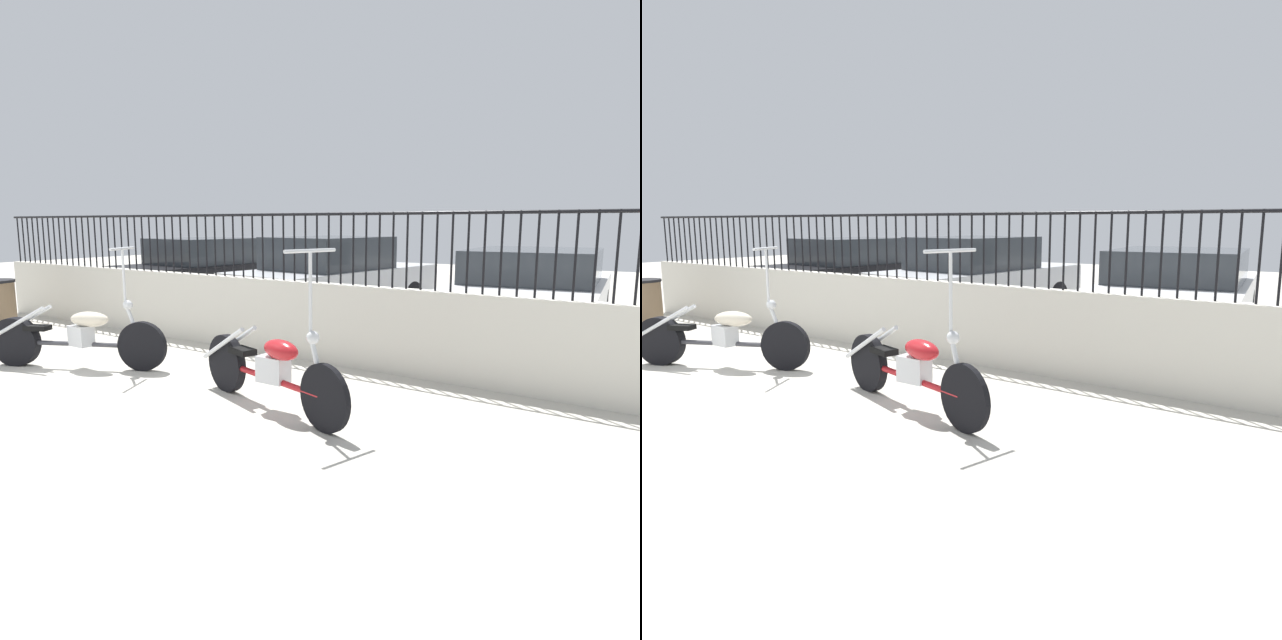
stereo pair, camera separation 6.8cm
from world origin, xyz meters
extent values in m
plane|color=#B7B2A5|center=(0.00, 0.00, 0.00)|extent=(40.00, 40.00, 0.00)
cube|color=beige|center=(0.00, 3.08, 0.49)|extent=(10.82, 0.18, 0.98)
cylinder|color=black|center=(-5.32, 3.08, 1.40)|extent=(0.02, 0.02, 0.84)
cylinder|color=black|center=(-5.15, 3.08, 1.40)|extent=(0.02, 0.02, 0.84)
cylinder|color=black|center=(-4.98, 3.08, 1.40)|extent=(0.02, 0.02, 0.84)
cylinder|color=black|center=(-4.81, 3.08, 1.40)|extent=(0.02, 0.02, 0.84)
cylinder|color=black|center=(-4.64, 3.08, 1.40)|extent=(0.02, 0.02, 0.84)
cylinder|color=black|center=(-4.46, 3.08, 1.40)|extent=(0.02, 0.02, 0.84)
cylinder|color=black|center=(-4.29, 3.08, 1.40)|extent=(0.02, 0.02, 0.84)
cylinder|color=black|center=(-4.12, 3.08, 1.40)|extent=(0.02, 0.02, 0.84)
cylinder|color=black|center=(-3.95, 3.08, 1.40)|extent=(0.02, 0.02, 0.84)
cylinder|color=black|center=(-3.78, 3.08, 1.40)|extent=(0.02, 0.02, 0.84)
cylinder|color=black|center=(-3.61, 3.08, 1.40)|extent=(0.02, 0.02, 0.84)
cylinder|color=black|center=(-3.43, 3.08, 1.40)|extent=(0.02, 0.02, 0.84)
cylinder|color=black|center=(-3.26, 3.08, 1.40)|extent=(0.02, 0.02, 0.84)
cylinder|color=black|center=(-3.09, 3.08, 1.40)|extent=(0.02, 0.02, 0.84)
cylinder|color=black|center=(-2.92, 3.08, 1.40)|extent=(0.02, 0.02, 0.84)
cylinder|color=black|center=(-2.75, 3.08, 1.40)|extent=(0.02, 0.02, 0.84)
cylinder|color=black|center=(-2.58, 3.08, 1.40)|extent=(0.02, 0.02, 0.84)
cylinder|color=black|center=(-2.40, 3.08, 1.40)|extent=(0.02, 0.02, 0.84)
cylinder|color=black|center=(-2.23, 3.08, 1.40)|extent=(0.02, 0.02, 0.84)
cylinder|color=black|center=(-2.06, 3.08, 1.40)|extent=(0.02, 0.02, 0.84)
cylinder|color=black|center=(-1.89, 3.08, 1.40)|extent=(0.02, 0.02, 0.84)
cylinder|color=black|center=(-1.72, 3.08, 1.40)|extent=(0.02, 0.02, 0.84)
cylinder|color=black|center=(-1.55, 3.08, 1.40)|extent=(0.02, 0.02, 0.84)
cylinder|color=black|center=(-1.37, 3.08, 1.40)|extent=(0.02, 0.02, 0.84)
cylinder|color=black|center=(-1.20, 3.08, 1.40)|extent=(0.02, 0.02, 0.84)
cylinder|color=black|center=(-1.03, 3.08, 1.40)|extent=(0.02, 0.02, 0.84)
cylinder|color=black|center=(-0.86, 3.08, 1.40)|extent=(0.02, 0.02, 0.84)
cylinder|color=black|center=(-0.69, 3.08, 1.40)|extent=(0.02, 0.02, 0.84)
cylinder|color=black|center=(-0.52, 3.08, 1.40)|extent=(0.02, 0.02, 0.84)
cylinder|color=black|center=(-0.34, 3.08, 1.40)|extent=(0.02, 0.02, 0.84)
cylinder|color=black|center=(-0.17, 3.08, 1.40)|extent=(0.02, 0.02, 0.84)
cylinder|color=black|center=(0.00, 3.08, 1.40)|extent=(0.02, 0.02, 0.84)
cylinder|color=black|center=(0.17, 3.08, 1.40)|extent=(0.02, 0.02, 0.84)
cylinder|color=black|center=(0.34, 3.08, 1.40)|extent=(0.02, 0.02, 0.84)
cylinder|color=black|center=(0.52, 3.08, 1.40)|extent=(0.02, 0.02, 0.84)
cylinder|color=black|center=(0.69, 3.08, 1.40)|extent=(0.02, 0.02, 0.84)
cylinder|color=black|center=(0.86, 3.08, 1.40)|extent=(0.02, 0.02, 0.84)
cylinder|color=black|center=(1.03, 3.08, 1.40)|extent=(0.02, 0.02, 0.84)
cylinder|color=black|center=(1.20, 3.08, 1.40)|extent=(0.02, 0.02, 0.84)
cylinder|color=black|center=(1.37, 3.08, 1.40)|extent=(0.02, 0.02, 0.84)
cylinder|color=black|center=(1.55, 3.08, 1.40)|extent=(0.02, 0.02, 0.84)
cylinder|color=black|center=(1.72, 3.08, 1.40)|extent=(0.02, 0.02, 0.84)
cylinder|color=black|center=(1.89, 3.08, 1.40)|extent=(0.02, 0.02, 0.84)
cylinder|color=black|center=(2.06, 3.08, 1.40)|extent=(0.02, 0.02, 0.84)
cylinder|color=black|center=(2.23, 3.08, 1.40)|extent=(0.02, 0.02, 0.84)
cylinder|color=black|center=(2.40, 3.08, 1.40)|extent=(0.02, 0.02, 0.84)
cylinder|color=black|center=(2.58, 3.08, 1.40)|extent=(0.02, 0.02, 0.84)
cylinder|color=black|center=(2.75, 3.08, 1.40)|extent=(0.02, 0.02, 0.84)
cylinder|color=black|center=(2.92, 3.08, 1.40)|extent=(0.02, 0.02, 0.84)
cylinder|color=black|center=(3.09, 3.08, 1.40)|extent=(0.02, 0.02, 0.84)
cylinder|color=black|center=(3.26, 3.08, 1.40)|extent=(0.02, 0.02, 0.84)
cylinder|color=black|center=(3.43, 3.08, 1.40)|extent=(0.02, 0.02, 0.84)
cylinder|color=black|center=(3.61, 3.08, 1.40)|extent=(0.02, 0.02, 0.84)
cylinder|color=black|center=(3.78, 3.08, 1.40)|extent=(0.02, 0.02, 0.84)
cylinder|color=black|center=(3.95, 3.08, 1.40)|extent=(0.02, 0.02, 0.84)
cylinder|color=black|center=(4.12, 3.08, 1.40)|extent=(0.02, 0.02, 0.84)
cylinder|color=black|center=(4.29, 3.08, 1.40)|extent=(0.02, 0.02, 0.84)
cylinder|color=black|center=(4.46, 3.08, 1.40)|extent=(0.02, 0.02, 0.84)
cylinder|color=black|center=(4.64, 3.08, 1.40)|extent=(0.02, 0.02, 0.84)
cylinder|color=black|center=(4.81, 3.08, 1.40)|extent=(0.02, 0.02, 0.84)
cylinder|color=black|center=(4.98, 3.08, 1.40)|extent=(0.02, 0.02, 0.84)
cylinder|color=black|center=(0.00, 3.08, 1.80)|extent=(10.82, 0.04, 0.04)
cylinder|color=black|center=(3.02, 1.08, 0.29)|extent=(0.57, 0.21, 0.58)
cylinder|color=black|center=(1.54, 1.49, 0.29)|extent=(0.59, 0.24, 0.59)
cylinder|color=#AD191E|center=(2.28, 1.28, 0.29)|extent=(1.38, 0.43, 0.06)
cube|color=silver|center=(2.33, 1.27, 0.39)|extent=(0.28, 0.18, 0.24)
ellipsoid|color=#AD191E|center=(2.44, 1.24, 0.59)|extent=(0.48, 0.31, 0.18)
cube|color=black|center=(1.83, 1.41, 0.47)|extent=(0.31, 0.23, 0.06)
cylinder|color=silver|center=(2.93, 1.11, 0.54)|extent=(0.23, 0.10, 0.51)
sphere|color=silver|center=(2.87, 1.12, 0.77)|extent=(0.11, 0.11, 0.11)
cylinder|color=silver|center=(2.84, 1.13, 1.13)|extent=(0.03, 0.03, 0.69)
cylinder|color=silver|center=(2.84, 1.13, 1.48)|extent=(0.17, 0.51, 0.03)
cylinder|color=silver|center=(1.57, 1.41, 0.51)|extent=(0.75, 0.25, 0.44)
cylinder|color=silver|center=(1.61, 1.54, 0.51)|extent=(0.75, 0.25, 0.44)
cylinder|color=black|center=(0.17, 1.52, 0.29)|extent=(0.56, 0.32, 0.58)
cylinder|color=black|center=(-1.29, 0.82, 0.29)|extent=(0.59, 0.37, 0.59)
cylinder|color=#38383D|center=(-0.56, 1.17, 0.29)|extent=(1.37, 0.69, 0.06)
cube|color=silver|center=(-0.51, 1.19, 0.39)|extent=(0.28, 0.18, 0.24)
ellipsoid|color=beige|center=(-0.41, 1.24, 0.59)|extent=(0.51, 0.38, 0.18)
cube|color=black|center=(-1.02, 0.95, 0.47)|extent=(0.32, 0.26, 0.06)
cylinder|color=silver|center=(0.09, 1.48, 0.54)|extent=(0.22, 0.13, 0.51)
sphere|color=silver|center=(0.04, 1.45, 0.77)|extent=(0.11, 0.11, 0.11)
cylinder|color=silver|center=(0.01, 1.44, 1.10)|extent=(0.03, 0.03, 0.62)
cylinder|color=silver|center=(0.01, 1.44, 1.41)|extent=(0.25, 0.48, 0.03)
cylinder|color=silver|center=(-1.21, 0.78, 0.51)|extent=(0.75, 0.39, 0.46)
cylinder|color=silver|center=(-1.27, 0.91, 0.51)|extent=(0.75, 0.39, 0.46)
cylinder|color=brown|center=(-3.78, 1.82, 0.39)|extent=(0.57, 0.57, 0.77)
cylinder|color=black|center=(-3.99, 7.39, 0.32)|extent=(0.17, 0.65, 0.64)
cylinder|color=black|center=(-2.31, 7.24, 0.32)|extent=(0.17, 0.65, 0.64)
cylinder|color=black|center=(-4.22, 4.88, 0.32)|extent=(0.17, 0.65, 0.64)
cylinder|color=black|center=(-2.53, 4.74, 0.32)|extent=(0.17, 0.65, 0.64)
cube|color=black|center=(-3.26, 6.06, 0.55)|extent=(2.15, 4.20, 0.62)
cube|color=#2D3338|center=(-3.28, 5.86, 1.12)|extent=(1.79, 2.08, 0.52)
cylinder|color=black|center=(-0.61, 7.12, 0.32)|extent=(0.18, 0.65, 0.64)
cylinder|color=black|center=(0.98, 6.95, 0.32)|extent=(0.18, 0.65, 0.64)
cylinder|color=black|center=(-0.87, 4.63, 0.32)|extent=(0.18, 0.65, 0.64)
cylinder|color=black|center=(0.71, 4.47, 0.32)|extent=(0.18, 0.65, 0.64)
cube|color=#B7BABF|center=(0.05, 5.79, 0.58)|extent=(2.12, 4.19, 0.67)
cube|color=#2D3338|center=(0.03, 5.59, 1.19)|extent=(1.73, 2.09, 0.55)
cylinder|color=black|center=(2.32, 7.38, 0.32)|extent=(0.18, 0.65, 0.64)
cylinder|color=black|center=(4.10, 7.57, 0.32)|extent=(0.18, 0.65, 0.64)
cylinder|color=black|center=(2.61, 4.70, 0.32)|extent=(0.18, 0.65, 0.64)
cylinder|color=black|center=(4.39, 4.89, 0.32)|extent=(0.18, 0.65, 0.64)
cube|color=silver|center=(3.36, 6.13, 0.55)|extent=(2.35, 4.52, 0.62)
cube|color=#2D3338|center=(3.38, 5.92, 1.09)|extent=(1.92, 2.25, 0.46)
camera|label=1|loc=(5.52, -2.61, 1.69)|focal=32.00mm
camera|label=2|loc=(5.58, -2.57, 1.69)|focal=32.00mm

